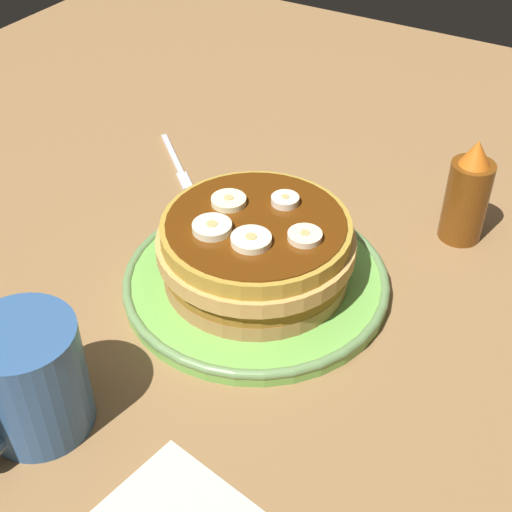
% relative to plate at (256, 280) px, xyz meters
% --- Properties ---
extents(ground_plane, '(1.40, 1.40, 0.03)m').
position_rel_plate_xyz_m(ground_plane, '(0.00, 0.00, -0.02)').
color(ground_plane, olive).
extents(plate, '(0.26, 0.26, 0.02)m').
position_rel_plate_xyz_m(plate, '(0.00, 0.00, 0.00)').
color(plate, '#72B74C').
rests_on(plate, ground_plane).
extents(pancake_stack, '(0.19, 0.19, 0.07)m').
position_rel_plate_xyz_m(pancake_stack, '(0.00, -0.00, 0.04)').
color(pancake_stack, '#B07B46').
rests_on(pancake_stack, plate).
extents(banana_slice_0, '(0.03, 0.03, 0.01)m').
position_rel_plate_xyz_m(banana_slice_0, '(-0.04, 0.01, 0.07)').
color(banana_slice_0, '#F1E1C0').
rests_on(banana_slice_0, pancake_stack).
extents(banana_slice_1, '(0.03, 0.03, 0.01)m').
position_rel_plate_xyz_m(banana_slice_1, '(0.00, 0.05, 0.07)').
color(banana_slice_1, beige).
rests_on(banana_slice_1, pancake_stack).
extents(banana_slice_2, '(0.03, 0.03, 0.01)m').
position_rel_plate_xyz_m(banana_slice_2, '(-0.01, -0.04, 0.07)').
color(banana_slice_2, '#F9F1B5').
rests_on(banana_slice_2, pancake_stack).
extents(banana_slice_3, '(0.04, 0.04, 0.01)m').
position_rel_plate_xyz_m(banana_slice_3, '(0.03, 0.01, 0.07)').
color(banana_slice_3, '#FCF0C0').
rests_on(banana_slice_3, pancake_stack).
extents(banana_slice_4, '(0.04, 0.04, 0.01)m').
position_rel_plate_xyz_m(banana_slice_4, '(0.03, -0.03, 0.07)').
color(banana_slice_4, '#EEE8BD').
rests_on(banana_slice_4, pancake_stack).
extents(coffee_mug, '(0.12, 0.08, 0.10)m').
position_rel_plate_xyz_m(coffee_mug, '(0.23, -0.06, 0.04)').
color(coffee_mug, '#33598C').
rests_on(coffee_mug, ground_plane).
extents(fork, '(0.09, 0.10, 0.01)m').
position_rel_plate_xyz_m(fork, '(-0.14, -0.20, -0.01)').
color(fork, silver).
rests_on(fork, ground_plane).
extents(syrup_bottle, '(0.04, 0.04, 0.11)m').
position_rel_plate_xyz_m(syrup_bottle, '(-0.18, 0.14, 0.04)').
color(syrup_bottle, brown).
rests_on(syrup_bottle, ground_plane).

